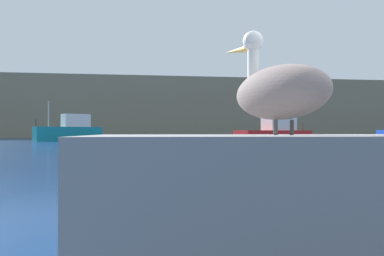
# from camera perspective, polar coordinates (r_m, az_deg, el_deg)

# --- Properties ---
(hillside_backdrop) EXTENTS (140.00, 15.62, 9.68)m
(hillside_backdrop) POSITION_cam_1_polar(r_m,az_deg,el_deg) (66.56, -6.04, 2.76)
(hillside_backdrop) COLOR #7F755B
(hillside_backdrop) RESTS_ON ground
(pier_dock) EXTENTS (2.67, 2.07, 0.83)m
(pier_dock) POSITION_cam_1_polar(r_m,az_deg,el_deg) (2.85, 13.06, -9.41)
(pier_dock) COLOR gray
(pier_dock) RESTS_ON ground
(pelican) EXTENTS (0.70, 1.22, 0.84)m
(pelican) POSITION_cam_1_polar(r_m,az_deg,el_deg) (2.85, 12.78, 5.53)
(pelican) COLOR gray
(pelican) RESTS_ON pier_dock
(fishing_boat_red) EXTENTS (7.64, 4.68, 4.16)m
(fishing_boat_red) POSITION_cam_1_polar(r_m,az_deg,el_deg) (34.36, 12.46, -0.49)
(fishing_boat_red) COLOR red
(fishing_boat_red) RESTS_ON ground
(fishing_boat_teal) EXTENTS (6.76, 4.78, 4.02)m
(fishing_boat_teal) POSITION_cam_1_polar(r_m,az_deg,el_deg) (41.17, -17.87, -0.35)
(fishing_boat_teal) COLOR teal
(fishing_boat_teal) RESTS_ON ground
(mooring_buoy) EXTENTS (0.79, 0.79, 0.79)m
(mooring_buoy) POSITION_cam_1_polar(r_m,az_deg,el_deg) (15.42, 25.91, -2.30)
(mooring_buoy) COLOR red
(mooring_buoy) RESTS_ON ground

